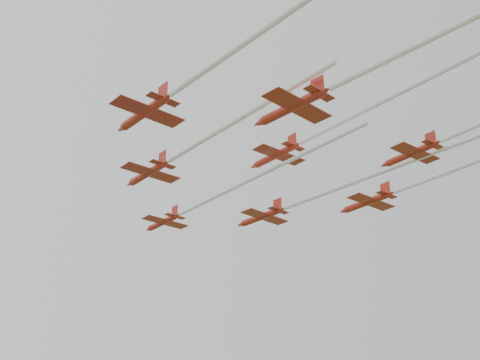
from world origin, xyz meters
name	(u,v)px	position (x,y,z in m)	size (l,w,h in m)	color
jet_lead	(206,201)	(3.15, 3.71, 59.00)	(16.52, 51.42, 2.53)	red
jet_row2_left	(182,153)	(-5.82, -9.34, 60.11)	(14.95, 44.03, 2.76)	red
jet_row2_right	(345,186)	(19.20, -12.88, 58.13)	(23.91, 64.49, 2.71)	red
jet_row3_left	(210,68)	(-10.35, -30.88, 60.33)	(19.20, 56.60, 2.92)	red
jet_row3_mid	(331,127)	(10.32, -23.67, 60.85)	(15.61, 47.67, 2.53)	red
jet_row3_right	(427,180)	(29.37, -19.45, 58.31)	(16.56, 49.66, 2.70)	red
jet_row4_left	(365,71)	(3.95, -40.50, 57.99)	(19.38, 47.91, 2.87)	red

